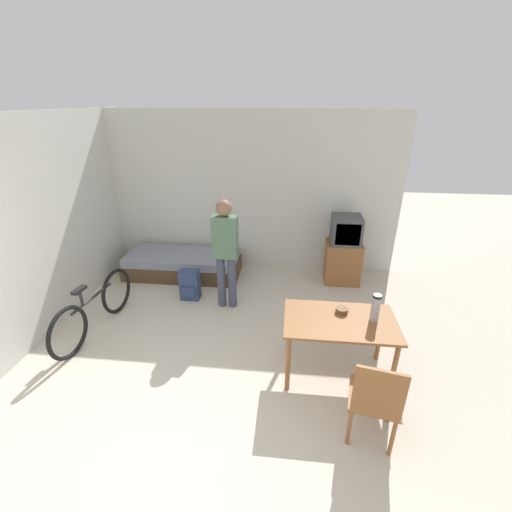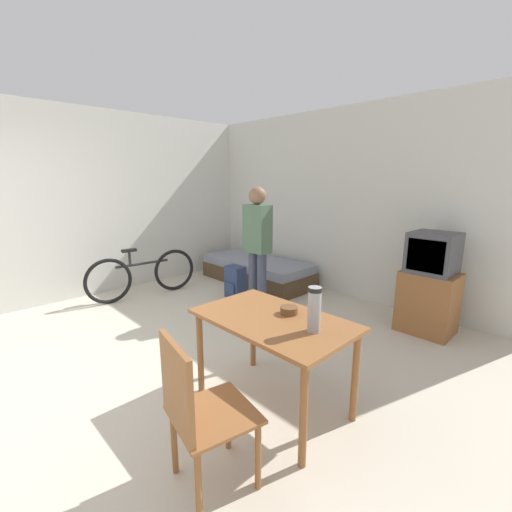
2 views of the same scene
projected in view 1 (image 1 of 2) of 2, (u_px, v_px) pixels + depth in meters
name	position (u px, v px, depth m)	size (l,w,h in m)	color
ground_plane	(169.00, 476.00, 2.80)	(20.00, 20.00, 0.00)	beige
wall_back	(240.00, 193.00, 5.88)	(5.41, 0.06, 2.70)	silver
wall_left	(38.00, 228.00, 4.26)	(0.06, 4.99, 2.70)	silver
daybed	(183.00, 264.00, 5.98)	(1.95, 0.82, 0.39)	#4C3823
tv	(344.00, 251.00, 5.60)	(0.57, 0.46, 1.15)	brown
dining_table	(339.00, 327.00, 3.61)	(1.17, 0.71, 0.72)	brown
wooden_chair	(376.00, 399.00, 2.88)	(0.51, 0.51, 0.92)	brown
bicycle	(94.00, 309.00, 4.44)	(0.23, 1.63, 0.74)	black
person_standing	(225.00, 248.00, 4.75)	(0.34, 0.22, 1.62)	#3D4256
thermos_flask	(376.00, 307.00, 3.49)	(0.09, 0.09, 0.31)	#99999E
mate_bowl	(342.00, 310.00, 3.68)	(0.13, 0.13, 0.06)	brown
backpack	(190.00, 285.00, 5.23)	(0.29, 0.22, 0.48)	navy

